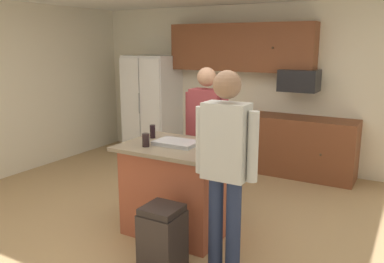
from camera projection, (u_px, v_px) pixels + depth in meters
floor at (177, 228)px, 4.42m from camera, size 7.04×7.04×0.00m
back_wall at (267, 87)px, 6.51m from camera, size 6.40×0.10×2.60m
cabinet_run_upper at (240, 47)px, 6.40m from camera, size 2.40×0.38×0.75m
cabinet_run_lower at (295, 146)px, 6.14m from camera, size 1.80×0.63×0.90m
refrigerator at (152, 105)px, 7.22m from camera, size 0.85×0.76×1.78m
microwave_over_range at (299, 81)px, 5.94m from camera, size 0.56×0.40×0.32m
kitchen_island at (178, 188)px, 4.25m from camera, size 1.15×0.88×0.96m
person_guest_right at (206, 128)px, 4.84m from camera, size 0.57×0.23×1.72m
person_elder_center at (226, 159)px, 3.38m from camera, size 0.57×0.24×1.79m
glass_stout_tall at (153, 132)px, 4.43m from camera, size 0.06×0.06×0.15m
glass_short_whisky at (146, 140)px, 4.07m from camera, size 0.07×0.07×0.14m
mug_blue_stoneware at (221, 139)px, 4.21m from camera, size 0.12×0.08×0.10m
serving_tray at (177, 143)px, 4.15m from camera, size 0.44×0.30×0.04m
trash_bin at (163, 239)px, 3.54m from camera, size 0.34×0.34×0.61m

